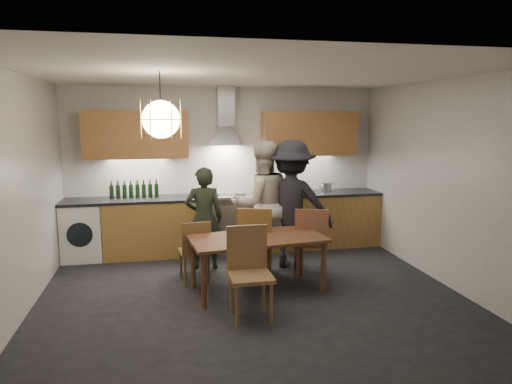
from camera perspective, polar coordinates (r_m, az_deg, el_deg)
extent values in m
plane|color=black|center=(5.61, -0.52, -12.90)|extent=(5.00, 5.00, 0.00)
cube|color=silver|center=(7.46, -3.89, 3.00)|extent=(5.00, 0.02, 2.60)
cube|color=silver|center=(3.13, 7.52, -6.04)|extent=(5.00, 0.02, 2.60)
cube|color=silver|center=(5.37, -27.70, -0.56)|extent=(0.02, 4.50, 2.60)
cube|color=silver|center=(6.24, 22.62, 1.04)|extent=(0.02, 4.50, 2.60)
cube|color=silver|center=(5.21, -0.56, 14.59)|extent=(5.00, 4.50, 0.02)
cube|color=#B88A46|center=(7.25, -12.75, -4.40)|extent=(1.45, 0.60, 0.86)
cube|color=#B88A46|center=(7.66, 7.52, -3.50)|extent=(2.05, 0.60, 0.86)
cube|color=white|center=(7.34, -20.80, -4.64)|extent=(0.58, 0.58, 0.85)
cube|color=black|center=(7.17, -15.28, -0.97)|extent=(2.05, 0.62, 0.04)
cube|color=black|center=(7.57, 7.59, -0.18)|extent=(2.05, 0.62, 0.04)
cube|color=silver|center=(7.32, -3.49, -4.28)|extent=(0.90, 0.60, 0.80)
cube|color=black|center=(7.05, -3.16, -4.97)|extent=(0.78, 0.02, 0.42)
cube|color=slate|center=(7.23, -3.53, -0.89)|extent=(0.90, 0.60, 0.08)
cube|color=silver|center=(6.97, -3.23, -0.78)|extent=(0.90, 0.08, 0.04)
cube|color=#BD7F48|center=(7.18, -14.76, 6.95)|extent=(1.55, 0.35, 0.72)
cube|color=#BD7F48|center=(7.56, 6.71, 7.30)|extent=(1.55, 0.35, 0.72)
cube|color=silver|center=(7.28, -3.84, 10.65)|extent=(0.26, 0.22, 0.62)
cylinder|color=black|center=(5.00, -11.89, 11.74)|extent=(0.01, 0.01, 0.50)
sphere|color=#FFE0A5|center=(4.99, -11.79, 8.88)|extent=(0.40, 0.40, 0.40)
torus|color=gold|center=(4.99, -11.79, 8.88)|extent=(0.43, 0.43, 0.01)
cube|color=brown|center=(5.58, 0.16, -5.82)|extent=(1.70, 0.99, 0.04)
cylinder|color=brown|center=(5.19, -6.51, -11.01)|extent=(0.06, 0.06, 0.65)
cylinder|color=brown|center=(5.81, -7.88, -8.80)|extent=(0.06, 0.06, 0.65)
cylinder|color=brown|center=(5.66, 8.43, -9.32)|extent=(0.06, 0.06, 0.65)
cylinder|color=brown|center=(6.23, 5.66, -7.50)|extent=(0.06, 0.06, 0.65)
cube|color=brown|center=(6.02, -7.75, -7.38)|extent=(0.42, 0.42, 0.04)
cube|color=brown|center=(5.80, -7.46, -5.75)|extent=(0.37, 0.09, 0.41)
cylinder|color=brown|center=(6.25, -6.62, -8.72)|extent=(0.03, 0.03, 0.38)
cylinder|color=brown|center=(5.97, -5.97, -9.58)|extent=(0.03, 0.03, 0.38)
cylinder|color=brown|center=(6.20, -9.38, -8.95)|extent=(0.03, 0.03, 0.38)
cylinder|color=brown|center=(5.92, -8.85, -9.84)|extent=(0.03, 0.03, 0.38)
cube|color=brown|center=(6.06, -0.02, -6.44)|extent=(0.55, 0.55, 0.04)
cube|color=brown|center=(5.80, -0.20, -4.47)|extent=(0.44, 0.17, 0.49)
cylinder|color=brown|center=(6.29, 1.77, -8.21)|extent=(0.04, 0.04, 0.45)
cylinder|color=brown|center=(5.95, 1.57, -9.25)|extent=(0.04, 0.04, 0.45)
cylinder|color=brown|center=(6.32, -1.51, -8.13)|extent=(0.04, 0.04, 0.45)
cylinder|color=brown|center=(5.98, -1.91, -9.15)|extent=(0.04, 0.04, 0.45)
cube|color=brown|center=(6.21, 6.85, -6.26)|extent=(0.54, 0.54, 0.04)
cube|color=brown|center=(5.96, 6.94, -4.40)|extent=(0.42, 0.17, 0.47)
cylinder|color=brown|center=(6.45, 8.33, -7.92)|extent=(0.04, 0.04, 0.44)
cylinder|color=brown|center=(6.12, 8.49, -8.88)|extent=(0.04, 0.04, 0.44)
cylinder|color=brown|center=(6.44, 5.21, -7.88)|extent=(0.04, 0.04, 0.44)
cylinder|color=brown|center=(6.11, 5.20, -8.84)|extent=(0.04, 0.04, 0.44)
cube|color=brown|center=(4.86, -0.67, -10.53)|extent=(0.45, 0.45, 0.04)
cube|color=brown|center=(4.96, -1.15, -6.90)|extent=(0.44, 0.05, 0.48)
cylinder|color=brown|center=(4.75, -2.39, -14.20)|extent=(0.04, 0.04, 0.45)
cylinder|color=brown|center=(5.08, -3.11, -12.61)|extent=(0.04, 0.04, 0.45)
cylinder|color=brown|center=(4.82, 1.92, -13.84)|extent=(0.04, 0.04, 0.45)
cylinder|color=brown|center=(5.14, 0.92, -12.31)|extent=(0.04, 0.04, 0.45)
imported|color=black|center=(6.44, -6.51, -3.26)|extent=(0.55, 0.39, 1.45)
imported|color=beige|center=(6.48, 0.71, -1.53)|extent=(0.96, 0.80, 1.80)
imported|color=black|center=(6.48, 4.41, -1.54)|extent=(1.33, 1.02, 1.81)
imported|color=silver|center=(7.38, 5.67, 0.10)|extent=(0.40, 0.40, 0.08)
cylinder|color=#B5B5B9|center=(7.64, 8.67, 0.59)|extent=(0.23, 0.23, 0.15)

